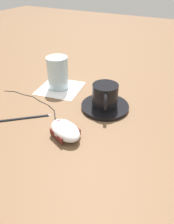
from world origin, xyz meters
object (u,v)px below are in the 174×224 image
at_px(computer_mouse, 65,130).
at_px(drinking_glass, 58,73).
at_px(saucer, 105,106).
at_px(pen, 24,117).
at_px(coffee_cup, 105,96).

relative_size(computer_mouse, drinking_glass, 1.02).
height_order(saucer, pen, saucer).
bearing_deg(saucer, pen, -48.57).
height_order(coffee_cup, computer_mouse, coffee_cup).
bearing_deg(saucer, coffee_cup, -0.65).
distance_m(saucer, drinking_glass, 0.21).
height_order(saucer, drinking_glass, drinking_glass).
bearing_deg(drinking_glass, computer_mouse, 37.49).
xyz_separation_m(computer_mouse, drinking_glass, (-0.22, -0.17, 0.04)).
bearing_deg(computer_mouse, saucer, 168.29).
bearing_deg(computer_mouse, drinking_glass, -142.51).
relative_size(saucer, drinking_glass, 1.32).
bearing_deg(computer_mouse, coffee_cup, 168.05).
distance_m(saucer, pen, 0.24).
bearing_deg(coffee_cup, computer_mouse, -11.95).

